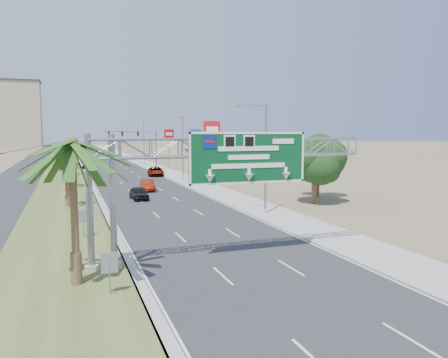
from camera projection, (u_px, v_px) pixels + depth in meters
ground at (332, 326)px, 16.89m from camera, size 600.00×600.00×0.00m
road at (104, 160)px, 119.79m from camera, size 12.00×300.00×0.02m
sidewalk_right at (135, 159)px, 122.65m from camera, size 4.00×300.00×0.10m
median_grass at (65, 161)px, 116.41m from camera, size 7.00×300.00×0.12m
opposing_road at (36, 161)px, 114.05m from camera, size 8.00×300.00×0.02m
sign_gantry at (221, 157)px, 25.18m from camera, size 16.75×1.24×7.50m
palm_near at (72, 144)px, 20.54m from camera, size 5.70×5.70×8.35m
palm_row_b at (66, 159)px, 43.10m from camera, size 3.99×3.99×5.95m
palm_row_c at (66, 146)px, 57.99m from camera, size 3.99×3.99×6.75m
palm_row_d at (66, 150)px, 74.96m from camera, size 3.99×3.99×5.45m
palm_row_e at (66, 144)px, 92.66m from camera, size 3.99×3.99×6.15m
palm_row_f at (66, 143)px, 116.09m from camera, size 3.99×3.99×5.75m
streetlight_near at (264, 163)px, 39.44m from camera, size 3.27×0.44×10.00m
streetlight_mid at (181, 151)px, 67.50m from camera, size 3.27×0.44×10.00m
streetlight_far at (143, 145)px, 101.18m from camera, size 3.27×0.44×10.00m
signal_mast at (146, 146)px, 85.45m from camera, size 10.28×0.71×8.00m
store_building at (237, 161)px, 85.84m from camera, size 18.00×10.00×4.00m
oak_near at (314, 161)px, 45.80m from camera, size 4.50×4.50×6.80m
oak_far at (318, 164)px, 50.62m from camera, size 3.50×3.50×5.60m
median_signback_a at (110, 266)px, 19.72m from camera, size 0.75×0.08×2.08m
median_signback_b at (83, 218)px, 30.71m from camera, size 0.75×0.08×2.08m
tower_distant at (21, 114)px, 238.10m from camera, size 20.00×16.00×35.00m
building_distant_right at (182, 146)px, 157.71m from camera, size 20.00×12.00×5.00m
car_left_lane at (139, 193)px, 48.77m from camera, size 1.87×4.24×1.42m
car_mid_lane at (147, 185)px, 56.12m from camera, size 1.90×4.56×1.47m
car_right_lane at (156, 171)px, 75.56m from camera, size 3.22×5.82×1.54m
car_far at (88, 165)px, 89.90m from camera, size 2.67×5.47×1.53m
pole_sign_red_near at (212, 133)px, 62.49m from camera, size 2.37×1.03×9.31m
pole_sign_blue at (196, 140)px, 79.36m from camera, size 1.97×1.03×8.29m
pole_sign_red_far at (169, 137)px, 85.87m from camera, size 2.14×1.14×8.32m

